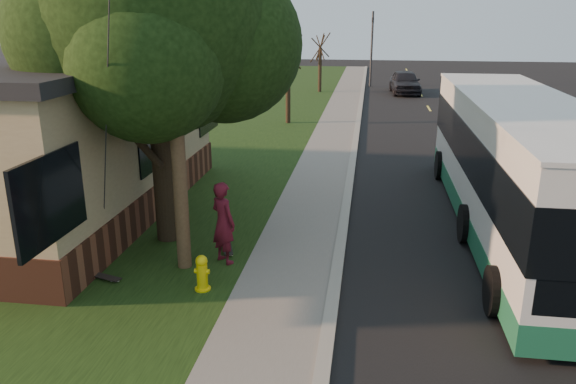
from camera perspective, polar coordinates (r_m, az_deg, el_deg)
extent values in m
plane|color=black|center=(11.11, 4.57, -11.05)|extent=(120.00, 120.00, 0.00)
cube|color=black|center=(20.73, 17.61, 1.95)|extent=(8.00, 80.00, 0.01)
cube|color=gray|center=(20.44, 6.50, 2.62)|extent=(0.25, 80.00, 0.12)
cube|color=slate|center=(20.49, 3.70, 2.68)|extent=(2.00, 80.00, 0.08)
cube|color=black|center=(21.05, -5.85, 3.02)|extent=(5.00, 80.00, 0.07)
cylinder|color=yellow|center=(11.38, -8.71, -8.53)|extent=(0.22, 0.22, 0.55)
sphere|color=yellow|center=(11.24, -8.79, -6.95)|extent=(0.24, 0.24, 0.24)
cylinder|color=yellow|center=(11.33, -8.74, -7.96)|extent=(0.30, 0.10, 0.10)
cylinder|color=yellow|center=(11.33, -8.74, -7.96)|extent=(0.10, 0.18, 0.10)
cylinder|color=yellow|center=(11.50, -8.65, -9.67)|extent=(0.32, 0.32, 0.04)
cylinder|color=#473321|center=(11.43, -11.69, 13.51)|extent=(0.30, 0.30, 9.00)
cylinder|color=#2D2D30|center=(10.85, -17.93, 8.72)|extent=(2.52, 3.21, 7.60)
cylinder|color=black|center=(13.52, -12.52, 3.30)|extent=(0.56, 0.56, 4.00)
sphere|color=black|center=(13.12, -13.48, 16.95)|extent=(5.20, 5.20, 5.20)
sphere|color=black|center=(13.28, -6.50, 14.72)|extent=(3.60, 3.60, 3.60)
sphere|color=black|center=(13.25, -19.04, 15.20)|extent=(3.80, 3.80, 3.80)
sphere|color=black|center=(11.84, -14.10, 12.51)|extent=(3.20, 3.20, 3.20)
cylinder|color=black|center=(28.26, 0.01, 10.34)|extent=(0.24, 0.24, 3.30)
cylinder|color=black|center=(28.10, 0.01, 13.68)|extent=(1.38, 0.57, 2.01)
cylinder|color=black|center=(28.10, 0.01, 13.68)|extent=(0.74, 1.21, 1.58)
cylinder|color=black|center=(28.10, 0.01, 13.68)|extent=(0.65, 1.05, 1.95)
cylinder|color=black|center=(28.10, 0.01, 13.68)|extent=(1.28, 0.53, 1.33)
cylinder|color=black|center=(28.10, 0.01, 13.68)|extent=(0.75, 1.21, 1.70)
cylinder|color=black|center=(40.07, 3.26, 12.29)|extent=(0.24, 0.24, 3.03)
cylinder|color=black|center=(39.96, 3.30, 14.45)|extent=(1.38, 0.57, 2.01)
cylinder|color=black|center=(39.96, 3.30, 14.45)|extent=(0.74, 1.21, 1.58)
cylinder|color=black|center=(39.96, 3.30, 14.45)|extent=(0.65, 1.05, 1.95)
cylinder|color=black|center=(39.96, 3.30, 14.45)|extent=(1.28, 0.53, 1.33)
cylinder|color=black|center=(39.96, 3.30, 14.45)|extent=(0.75, 1.21, 1.70)
cylinder|color=#2D2D30|center=(43.81, 8.49, 14.13)|extent=(0.16, 0.16, 5.50)
imported|color=black|center=(43.74, 8.59, 16.41)|extent=(0.18, 0.22, 1.10)
cube|color=silver|center=(15.10, 22.36, 3.20)|extent=(2.57, 12.33, 2.77)
cube|color=#1C6240|center=(15.49, 21.75, -1.95)|extent=(2.59, 12.35, 0.57)
cube|color=black|center=(15.05, 22.46, 3.96)|extent=(2.61, 12.37, 1.13)
cube|color=#FFF2CC|center=(9.84, 25.26, -13.18)|extent=(0.26, 0.04, 0.15)
cube|color=silver|center=(14.84, 23.00, 8.46)|extent=(2.62, 12.38, 0.08)
cylinder|color=black|center=(11.12, 20.33, -9.42)|extent=(0.29, 0.95, 0.95)
cylinder|color=black|center=(14.27, 17.63, -3.09)|extent=(0.29, 0.95, 0.95)
cylinder|color=black|center=(19.52, 15.22, 2.64)|extent=(0.29, 0.95, 0.95)
cylinder|color=black|center=(20.00, 22.53, 2.25)|extent=(0.29, 0.95, 0.95)
imported|color=#52101E|center=(12.30, -6.59, -3.11)|extent=(0.80, 0.76, 1.84)
cube|color=black|center=(13.17, -6.15, -5.68)|extent=(0.44, 0.83, 0.02)
cylinder|color=silver|center=(12.92, -6.06, -6.33)|extent=(0.19, 0.10, 0.05)
cylinder|color=silver|center=(13.44, -6.22, -5.36)|extent=(0.19, 0.10, 0.05)
cube|color=black|center=(12.35, -18.12, -8.17)|extent=(0.78, 0.40, 0.02)
cylinder|color=silver|center=(12.20, -17.17, -8.61)|extent=(0.09, 0.18, 0.05)
cylinder|color=silver|center=(12.53, -19.01, -8.06)|extent=(0.09, 0.18, 0.05)
cube|color=black|center=(19.03, -23.25, 1.73)|extent=(1.35, 1.12, 1.06)
cube|color=black|center=(18.89, -23.45, 3.39)|extent=(1.40, 1.17, 0.07)
imported|color=black|center=(40.48, 11.79, 10.89)|extent=(2.17, 4.77, 1.59)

